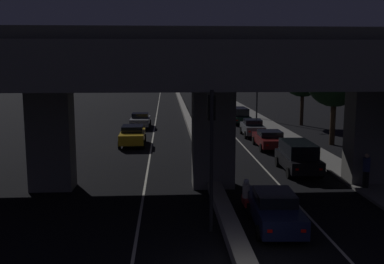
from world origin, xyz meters
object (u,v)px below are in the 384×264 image
object	(u,v)px
car_dark_red_third	(270,139)
pedestrian_on_sidewalk	(366,170)
car_dark_blue_lead	(274,208)
traffic_light_left_of_median	(211,136)
car_black_second	(298,156)
car_taxi_yellow_lead_oncoming	(133,135)
car_white_sixth	(201,111)
car_grey_fourth	(253,128)
street_lamp	(255,74)
car_dark_green_fifth	(239,115)
motorcycle_red_filtering_near	(246,199)
car_silver_second_oncoming	(140,120)

from	to	relation	value
car_dark_red_third	pedestrian_on_sidewalk	bearing A→B (deg)	-167.93
car_dark_blue_lead	traffic_light_left_of_median	bearing A→B (deg)	100.09
traffic_light_left_of_median	pedestrian_on_sidewalk	world-z (taller)	traffic_light_left_of_median
car_black_second	car_taxi_yellow_lead_oncoming	world-z (taller)	car_black_second
car_dark_blue_lead	car_dark_red_third	size ratio (longest dim) A/B	1.03
car_dark_red_third	car_white_sixth	size ratio (longest dim) A/B	1.04
car_grey_fourth	car_black_second	bearing A→B (deg)	-177.73
street_lamp	car_grey_fourth	xyz separation A→B (m)	(-2.51, -11.74, -4.37)
car_grey_fourth	car_dark_green_fifth	world-z (taller)	car_dark_green_fifth
car_dark_green_fifth	car_taxi_yellow_lead_oncoming	distance (m)	15.87
traffic_light_left_of_median	motorcycle_red_filtering_near	world-z (taller)	traffic_light_left_of_median
traffic_light_left_of_median	street_lamp	size ratio (longest dim) A/B	0.62
car_dark_blue_lead	car_dark_green_fifth	bearing A→B (deg)	-3.98
car_grey_fourth	car_taxi_yellow_lead_oncoming	bearing A→B (deg)	111.69
pedestrian_on_sidewalk	car_grey_fourth	bearing A→B (deg)	98.38
car_grey_fourth	car_white_sixth	distance (m)	14.42
motorcycle_red_filtering_near	car_silver_second_oncoming	bearing A→B (deg)	12.63
car_grey_fourth	car_silver_second_oncoming	world-z (taller)	car_grey_fourth
motorcycle_red_filtering_near	pedestrian_on_sidewalk	world-z (taller)	pedestrian_on_sidewalk
car_dark_red_third	motorcycle_red_filtering_near	bearing A→B (deg)	164.06
car_dark_blue_lead	motorcycle_red_filtering_near	distance (m)	1.80
car_taxi_yellow_lead_oncoming	pedestrian_on_sidewalk	world-z (taller)	pedestrian_on_sidewalk
car_taxi_yellow_lead_oncoming	car_silver_second_oncoming	distance (m)	9.77
traffic_light_left_of_median	car_dark_green_fifth	world-z (taller)	traffic_light_left_of_median
street_lamp	car_dark_green_fifth	size ratio (longest dim) A/B	2.09
car_black_second	car_silver_second_oncoming	bearing A→B (deg)	30.28
car_grey_fourth	motorcycle_red_filtering_near	distance (m)	20.65
car_silver_second_oncoming	street_lamp	bearing A→B (deg)	115.62
car_black_second	car_dark_green_fifth	size ratio (longest dim) A/B	1.07
car_dark_red_third	pedestrian_on_sidewalk	world-z (taller)	pedestrian_on_sidewalk
traffic_light_left_of_median	street_lamp	bearing A→B (deg)	76.03
car_dark_green_fifth	pedestrian_on_sidewalk	bearing A→B (deg)	-176.62
car_dark_red_third	car_taxi_yellow_lead_oncoming	distance (m)	10.63
car_dark_green_fifth	car_silver_second_oncoming	world-z (taller)	car_dark_green_fifth
car_dark_red_third	motorcycle_red_filtering_near	xyz separation A→B (m)	(-4.43, -14.67, -0.06)
car_dark_red_third	car_white_sixth	world-z (taller)	car_white_sixth
pedestrian_on_sidewalk	car_dark_blue_lead	bearing A→B (deg)	-141.28
car_dark_blue_lead	car_taxi_yellow_lead_oncoming	distance (m)	19.28
traffic_light_left_of_median	car_grey_fourth	world-z (taller)	traffic_light_left_of_median
car_dark_red_third	motorcycle_red_filtering_near	distance (m)	15.32
car_black_second	pedestrian_on_sidewalk	size ratio (longest dim) A/B	2.57
car_dark_blue_lead	car_silver_second_oncoming	bearing A→B (deg)	16.44
street_lamp	car_dark_red_third	world-z (taller)	street_lamp
car_dark_green_fifth	car_silver_second_oncoming	bearing A→B (deg)	100.21
street_lamp	motorcycle_red_filtering_near	xyz separation A→B (m)	(-6.70, -31.96, -4.50)
street_lamp	car_white_sixth	bearing A→B (deg)	159.22
car_black_second	car_silver_second_oncoming	xyz separation A→B (m)	(-10.39, 19.01, -0.22)
car_silver_second_oncoming	car_grey_fourth	bearing A→B (deg)	60.76
motorcycle_red_filtering_near	traffic_light_left_of_median	bearing A→B (deg)	137.90
street_lamp	car_silver_second_oncoming	bearing A→B (deg)	-155.52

